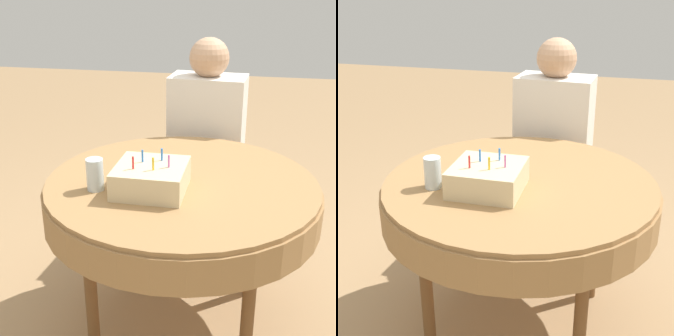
# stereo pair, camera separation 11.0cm
# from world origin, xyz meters

# --- Properties ---
(ground_plane) EXTENTS (12.00, 12.00, 0.00)m
(ground_plane) POSITION_xyz_m (0.00, 0.00, 0.00)
(ground_plane) COLOR #A37F56
(dining_table) EXTENTS (1.13, 1.13, 0.74)m
(dining_table) POSITION_xyz_m (0.00, 0.00, 0.66)
(dining_table) COLOR #9E7547
(dining_table) RESTS_ON ground_plane
(chair) EXTENTS (0.39, 0.39, 0.98)m
(chair) POSITION_xyz_m (0.02, 0.83, 0.52)
(chair) COLOR brown
(chair) RESTS_ON ground_plane
(person) EXTENTS (0.42, 0.36, 1.23)m
(person) POSITION_xyz_m (0.01, 0.74, 0.74)
(person) COLOR tan
(person) RESTS_ON ground_plane
(birthday_cake) EXTENTS (0.27, 0.27, 0.15)m
(birthday_cake) POSITION_xyz_m (-0.10, -0.12, 0.80)
(birthday_cake) COLOR beige
(birthday_cake) RESTS_ON dining_table
(drinking_glass) EXTENTS (0.07, 0.07, 0.13)m
(drinking_glass) POSITION_xyz_m (-0.31, -0.16, 0.81)
(drinking_glass) COLOR silver
(drinking_glass) RESTS_ON dining_table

